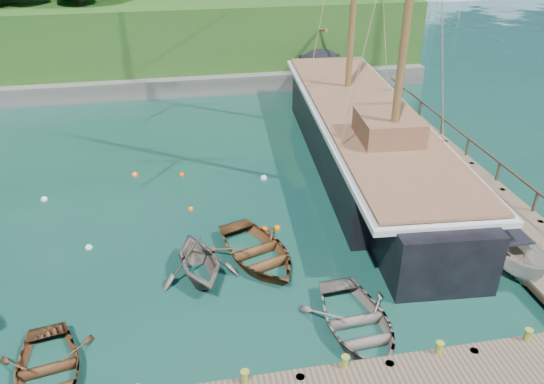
{
  "coord_description": "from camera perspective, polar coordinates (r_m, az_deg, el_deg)",
  "views": [
    {
      "loc": [
        -2.21,
        -15.75,
        12.89
      ],
      "look_at": [
        1.39,
        3.4,
        2.0
      ],
      "focal_mm": 35.0,
      "sensor_mm": 36.0,
      "label": 1
    }
  ],
  "objects": [
    {
      "name": "mooring_buoy_4",
      "position": [
        28.93,
        -14.51,
        1.73
      ],
      "size": [
        0.35,
        0.35,
        0.35
      ],
      "primitive_type": "sphere",
      "color": "orange",
      "rests_on": "ground"
    },
    {
      "name": "ground",
      "position": [
        20.47,
        -2.09,
        -9.85
      ],
      "size": [
        160.0,
        160.0,
        0.0
      ],
      "primitive_type": "plane",
      "color": "#10382D",
      "rests_on": "ground"
    },
    {
      "name": "rowboat_3",
      "position": [
        18.77,
        9.11,
        -14.63
      ],
      "size": [
        3.51,
        4.74,
        0.95
      ],
      "primitive_type": "imported",
      "rotation": [
        0.0,
        0.0,
        0.06
      ],
      "color": "#685E56",
      "rests_on": "ground"
    },
    {
      "name": "cabin_boat_white",
      "position": [
        23.35,
        23.4,
        -7.1
      ],
      "size": [
        1.94,
        4.74,
        1.81
      ],
      "primitive_type": "imported",
      "rotation": [
        0.0,
        0.0,
        0.04
      ],
      "color": "silver",
      "rests_on": "ground"
    },
    {
      "name": "rowboat_0",
      "position": [
        18.45,
        -22.87,
        -18.13
      ],
      "size": [
        3.57,
        4.51,
        0.84
      ],
      "primitive_type": "imported",
      "rotation": [
        0.0,
        0.0,
        0.18
      ],
      "color": "#4D2D18",
      "rests_on": "ground"
    },
    {
      "name": "mooring_buoy_1",
      "position": [
        25.25,
        -8.73,
        -1.88
      ],
      "size": [
        0.27,
        0.27,
        0.27
      ],
      "primitive_type": "sphere",
      "color": "orange",
      "rests_on": "ground"
    },
    {
      "name": "mooring_buoy_7",
      "position": [
        23.57,
        0.57,
        -3.96
      ],
      "size": [
        0.29,
        0.29,
        0.29
      ],
      "primitive_type": "sphere",
      "color": "orange",
      "rests_on": "ground"
    },
    {
      "name": "mooring_buoy_0",
      "position": [
        23.62,
        -19.09,
        -5.72
      ],
      "size": [
        0.3,
        0.3,
        0.3
      ],
      "primitive_type": "sphere",
      "color": "white",
      "rests_on": "ground"
    },
    {
      "name": "bollard_4",
      "position": [
        19.59,
        25.3,
        -15.47
      ],
      "size": [
        0.26,
        0.26,
        0.45
      ],
      "primitive_type": "cylinder",
      "color": "olive",
      "rests_on": "ground"
    },
    {
      "name": "mooring_buoy_5",
      "position": [
        28.44,
        -9.65,
        1.79
      ],
      "size": [
        0.31,
        0.31,
        0.31
      ],
      "primitive_type": "sphere",
      "color": "#D65705",
      "rests_on": "ground"
    },
    {
      "name": "mooring_buoy_6",
      "position": [
        28.02,
        -23.28,
        -0.79
      ],
      "size": [
        0.33,
        0.33,
        0.33
      ],
      "primitive_type": "sphere",
      "color": "white",
      "rests_on": "ground"
    },
    {
      "name": "mooring_buoy_3",
      "position": [
        27.68,
        -0.89,
        1.43
      ],
      "size": [
        0.36,
        0.36,
        0.36
      ],
      "primitive_type": "sphere",
      "color": "silver",
      "rests_on": "ground"
    },
    {
      "name": "rowboat_1",
      "position": [
        20.99,
        -7.75,
        -9.0
      ],
      "size": [
        3.64,
        4.03,
        1.86
      ],
      "primitive_type": "imported",
      "rotation": [
        0.0,
        0.0,
        0.18
      ],
      "color": "#675E56",
      "rests_on": "ground"
    },
    {
      "name": "rowboat_2",
      "position": [
        21.69,
        -1.56,
        -7.29
      ],
      "size": [
        4.75,
        5.57,
        0.98
      ],
      "primitive_type": "imported",
      "rotation": [
        0.0,
        0.0,
        0.34
      ],
      "color": "#55331A",
      "rests_on": "ground"
    },
    {
      "name": "schooner",
      "position": [
        29.51,
        9.9,
        5.47
      ],
      "size": [
        7.13,
        29.82,
        22.24
      ],
      "rotation": [
        0.0,
        0.0,
        -0.07
      ],
      "color": "black",
      "rests_on": "ground"
    },
    {
      "name": "bollard_3",
      "position": [
        18.21,
        17.15,
        -17.56
      ],
      "size": [
        0.26,
        0.26,
        0.45
      ],
      "primitive_type": "cylinder",
      "color": "olive",
      "rests_on": "ground"
    },
    {
      "name": "dock_east",
      "position": [
        29.34,
        18.44,
        2.48
      ],
      "size": [
        3.2,
        24.0,
        1.1
      ],
      "color": "#493C2D",
      "rests_on": "ground"
    },
    {
      "name": "bollard_2",
      "position": [
        17.24,
        7.68,
        -19.53
      ],
      "size": [
        0.26,
        0.26,
        0.45
      ],
      "primitive_type": "cylinder",
      "color": "olive",
      "rests_on": "ground"
    },
    {
      "name": "mooring_buoy_2",
      "position": [
        23.47,
        -0.85,
        -4.12
      ],
      "size": [
        0.34,
        0.34,
        0.34
      ],
      "primitive_type": "sphere",
      "color": "#FB4C00",
      "rests_on": "ground"
    },
    {
      "name": "headland",
      "position": [
        48.86,
        -24.4,
        18.13
      ],
      "size": [
        51.0,
        19.31,
        12.9
      ],
      "color": "#474744",
      "rests_on": "ground"
    }
  ]
}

